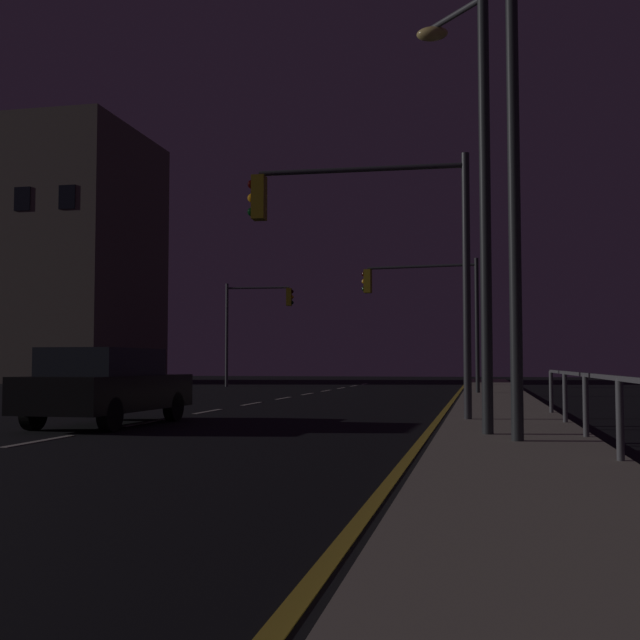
% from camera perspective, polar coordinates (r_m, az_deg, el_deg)
% --- Properties ---
extents(ground_plane, '(112.00, 112.00, 0.00)m').
position_cam_1_polar(ground_plane, '(21.29, -7.71, -6.57)').
color(ground_plane, black).
rests_on(ground_plane, ground).
extents(sidewalk_right, '(2.43, 77.00, 0.14)m').
position_cam_1_polar(sidewalk_right, '(20.10, 13.15, -6.51)').
color(sidewalk_right, '#9E937F').
rests_on(sidewalk_right, ground).
extents(lane_markings_center, '(0.14, 50.00, 0.01)m').
position_cam_1_polar(lane_markings_center, '(24.62, -4.99, -6.11)').
color(lane_markings_center, silver).
rests_on(lane_markings_center, ground).
extents(lane_edge_line, '(0.14, 53.00, 0.01)m').
position_cam_1_polar(lane_edge_line, '(25.11, 9.49, -6.02)').
color(lane_edge_line, gold).
rests_on(lane_edge_line, ground).
extents(car, '(1.96, 4.46, 1.57)m').
position_cam_1_polar(car, '(16.53, -15.27, -4.61)').
color(car, black).
rests_on(car, ground).
extents(traffic_light_far_right, '(4.71, 0.40, 5.46)m').
position_cam_1_polar(traffic_light_far_right, '(16.48, 3.54, 6.47)').
color(traffic_light_far_right, '#38383D').
rests_on(traffic_light_far_right, sidewalk_right).
extents(traffic_light_overhead_east, '(3.77, 0.51, 5.63)m').
position_cam_1_polar(traffic_light_overhead_east, '(42.56, -4.77, 0.44)').
color(traffic_light_overhead_east, '#4C4C51').
rests_on(traffic_light_overhead_east, ground).
extents(traffic_light_mid_right, '(4.66, 0.67, 5.23)m').
position_cam_1_polar(traffic_light_mid_right, '(31.19, 7.63, 1.62)').
color(traffic_light_mid_right, '#2D3033').
rests_on(traffic_light_mid_right, sidewalk_right).
extents(street_lamp_across_street, '(1.20, 1.89, 7.60)m').
position_cam_1_polar(street_lamp_across_street, '(11.97, 14.74, 13.59)').
color(street_lamp_across_street, '#2D3033').
rests_on(street_lamp_across_street, sidewalk_right).
extents(street_lamp_corner, '(1.26, 1.27, 7.27)m').
position_cam_1_polar(street_lamp_corner, '(13.37, 11.22, 10.82)').
color(street_lamp_corner, '#2D3033').
rests_on(street_lamp_corner, sidewalk_right).
extents(barrier_fence, '(0.09, 18.17, 0.98)m').
position_cam_1_polar(barrier_fence, '(9.74, 21.02, -5.26)').
color(barrier_fence, '#59595E').
rests_on(barrier_fence, sidewalk_right).
extents(building_distant, '(15.44, 11.48, 17.30)m').
position_cam_1_polar(building_distant, '(58.52, -20.20, 4.25)').
color(building_distant, '#6B6056').
rests_on(building_distant, ground).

